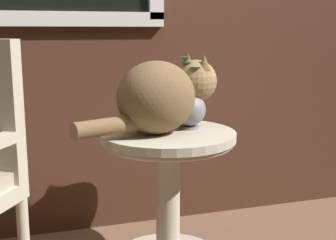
# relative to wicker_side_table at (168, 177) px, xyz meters

# --- Properties ---
(wicker_side_table) EXTENTS (0.57, 0.57, 0.60)m
(wicker_side_table) POSITION_rel_wicker_side_table_xyz_m (0.00, 0.00, 0.00)
(wicker_side_table) COLOR #B2A893
(wicker_side_table) RESTS_ON ground_plane
(cat) EXTENTS (0.66, 0.40, 0.32)m
(cat) POSITION_rel_wicker_side_table_xyz_m (-0.03, -0.00, 0.36)
(cat) COLOR brown
(cat) RESTS_ON wicker_side_table
(pewter_vase_with_ivy) EXTENTS (0.14, 0.14, 0.31)m
(pewter_vase_with_ivy) POSITION_rel_wicker_side_table_xyz_m (0.11, 0.03, 0.30)
(pewter_vase_with_ivy) COLOR slate
(pewter_vase_with_ivy) RESTS_ON wicker_side_table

